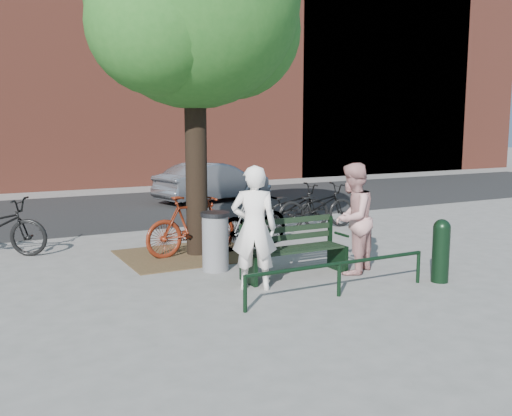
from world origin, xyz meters
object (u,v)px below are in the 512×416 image
person_left (254,228)px  parked_car (213,182)px  bicycle_c (289,207)px  park_bench (292,246)px  litter_bin (215,241)px  bollard (441,248)px  person_right (352,219)px

person_left → parked_car: size_ratio=0.49×
person_left → bicycle_c: person_left is taller
bicycle_c → parked_car: bearing=2.8°
person_left → parked_car: bearing=-80.9°
park_bench → litter_bin: (-0.98, 0.87, 0.02)m
person_left → bollard: (2.74, -1.02, -0.39)m
bicycle_c → person_right: bearing=170.8°
park_bench → person_left: bearing=-157.0°
bollard → bicycle_c: 4.86m
bollard → litter_bin: size_ratio=1.00×
person_right → person_left: bearing=-29.2°
litter_bin → person_right: bearing=-31.4°
park_bench → bollard: 2.31m
bollard → bicycle_c: bearing=87.8°
park_bench → bollard: size_ratio=1.76×
person_right → parked_car: bearing=-130.5°
litter_bin → parked_car: bearing=66.7°
person_right → bollard: size_ratio=1.84×
parked_car → park_bench: bearing=149.5°
person_left → litter_bin: 1.32m
person_right → litter_bin: size_ratio=1.84×
bollard → litter_bin: (-2.82, 2.27, -0.03)m
bicycle_c → person_left: bearing=149.4°
person_left → litter_bin: (-0.08, 1.25, -0.42)m
bicycle_c → parked_car: parked_car is taller
park_bench → bicycle_c: size_ratio=0.86×
park_bench → bicycle_c: (2.02, 3.46, 0.05)m
bicycle_c → parked_car: (0.35, 5.21, 0.09)m
litter_bin → parked_car: (3.35, 7.80, 0.12)m
bicycle_c → parked_car: 5.22m
person_right → bollard: 1.46m
bollard → parked_car: (0.54, 10.06, 0.09)m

